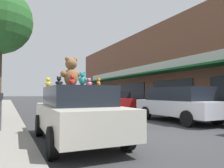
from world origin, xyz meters
TOP-DOWN VIEW (x-y plane):
  - ground_plane at (0.00, 0.00)m, footprint 260.00×260.00m
  - storefront_row at (14.22, 10.25)m, footprint 17.14×34.01m
  - plush_art_car at (-2.86, 0.71)m, footprint 2.05×4.55m
  - teddy_bear_giant at (-3.02, 0.79)m, footprint 0.65×0.43m
  - teddy_bear_teal at (-3.04, -0.34)m, footprint 0.22×0.22m
  - teddy_bear_white at (-2.79, 1.57)m, footprint 0.15×0.16m
  - teddy_bear_orange at (-2.38, 0.24)m, footprint 0.16×0.16m
  - teddy_bear_black at (-3.17, 1.66)m, footprint 0.26×0.23m
  - teddy_bear_pink at (-2.35, 1.11)m, footprint 0.22×0.15m
  - teddy_bear_yellow at (-3.52, 1.62)m, footprint 0.23×0.15m
  - teddy_bear_red at (-3.16, 0.11)m, footprint 0.20×0.18m
  - parked_car_far_center at (2.92, 2.91)m, footprint 1.96×4.78m
  - parked_car_far_right at (2.92, 10.02)m, footprint 1.94×4.14m
  - parking_meter at (-4.85, 2.94)m, footprint 0.14×0.10m

SIDE VIEW (x-z plane):
  - ground_plane at x=0.00m, z-range 0.00..0.00m
  - parked_car_far_right at x=2.92m, z-range 0.05..1.62m
  - plush_art_car at x=-2.86m, z-range 0.05..1.62m
  - parked_car_far_center at x=2.92m, z-range 0.07..1.75m
  - parking_meter at x=-4.85m, z-range 0.30..1.57m
  - teddy_bear_white at x=-2.79m, z-range 1.57..1.80m
  - teddy_bear_orange at x=-2.38m, z-range 1.57..1.81m
  - teddy_bear_red at x=-3.16m, z-range 1.57..1.85m
  - teddy_bear_pink at x=-2.35m, z-range 1.57..1.87m
  - teddy_bear_yellow at x=-3.52m, z-range 1.57..1.87m
  - teddy_bear_teal at x=-3.04m, z-range 1.57..1.90m
  - teddy_bear_black at x=-3.17m, z-range 1.57..1.93m
  - teddy_bear_giant at x=-3.02m, z-range 1.56..2.42m
  - storefront_row at x=14.22m, z-range 0.00..7.18m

